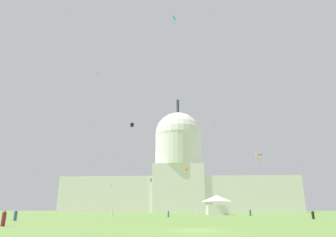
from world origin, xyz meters
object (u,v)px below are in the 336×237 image
object	(u,v)px
kite_black_mid	(132,125)
person_white_edge_east	(112,213)
kite_red_low	(259,156)
kite_white_high	(213,120)
kite_pink_high	(96,75)
person_denim_near_tree_east	(15,216)
kite_lime_mid	(114,159)
kite_cyan_high	(174,18)
kite_blue_low	(151,180)
person_black_lawn_far_left	(313,215)
kite_gold_mid	(257,155)
capitol_building	(179,176)
event_tent	(217,205)
person_teal_back_center	(168,214)
kite_green_low	(169,192)
kite_violet_low	(111,186)
person_maroon_near_tent	(4,219)
person_denim_back_left	(250,213)
kite_orange_low	(186,170)

from	to	relation	value
kite_black_mid	person_white_edge_east	bearing A→B (deg)	175.12
kite_red_low	kite_white_high	xyz separation A→B (m)	(-9.99, 34.40, 22.49)
kite_pink_high	person_white_edge_east	bearing A→B (deg)	145.11
person_denim_near_tree_east	kite_lime_mid	xyz separation A→B (m)	(0.62, 58.36, 18.23)
kite_cyan_high	kite_lime_mid	bearing A→B (deg)	111.07
kite_blue_low	kite_pink_high	size ratio (longest dim) A/B	2.14
kite_white_high	person_black_lawn_far_left	bearing A→B (deg)	10.18
person_black_lawn_far_left	person_white_edge_east	distance (m)	48.65
kite_gold_mid	capitol_building	bearing A→B (deg)	-88.36
event_tent	kite_gold_mid	xyz separation A→B (m)	(15.52, 8.78, 16.73)
kite_lime_mid	person_teal_back_center	bearing A→B (deg)	79.47
kite_gold_mid	kite_lime_mid	bearing A→B (deg)	-17.87
kite_green_low	kite_violet_low	bearing A→B (deg)	82.04
kite_red_low	kite_violet_low	bearing A→B (deg)	-118.88
event_tent	kite_violet_low	bearing A→B (deg)	155.32
person_black_lawn_far_left	kite_white_high	distance (m)	83.04
person_white_edge_east	kite_gold_mid	size ratio (longest dim) A/B	0.35
capitol_building	person_teal_back_center	world-z (taller)	capitol_building
person_teal_back_center	kite_pink_high	world-z (taller)	kite_pink_high
person_black_lawn_far_left	person_denim_near_tree_east	bearing A→B (deg)	170.48
person_maroon_near_tent	kite_red_low	distance (m)	77.71
kite_green_low	kite_violet_low	world-z (taller)	kite_violet_low
event_tent	kite_red_low	xyz separation A→B (m)	(13.74, -0.74, 14.78)
person_denim_back_left	capitol_building	bearing A→B (deg)	-21.87
person_denim_near_tree_east	kite_green_low	size ratio (longest dim) A/B	1.09
person_denim_back_left	kite_orange_low	world-z (taller)	kite_orange_low
event_tent	person_denim_near_tree_east	xyz separation A→B (m)	(-35.22, -49.03, -2.18)
kite_lime_mid	kite_pink_high	bearing A→B (deg)	51.08
person_denim_near_tree_east	kite_violet_low	xyz separation A→B (m)	(-0.90, 62.19, 8.87)
person_teal_back_center	kite_red_low	bearing A→B (deg)	-69.58
kite_green_low	kite_violet_low	distance (m)	50.73
kite_violet_low	kite_gold_mid	size ratio (longest dim) A/B	0.26
kite_orange_low	kite_cyan_high	xyz separation A→B (m)	(-2.48, -51.07, 28.31)
kite_orange_low	kite_violet_low	distance (m)	27.66
capitol_building	person_maroon_near_tent	xyz separation A→B (m)	(-14.69, -157.01, -21.00)
kite_red_low	kite_gold_mid	distance (m)	9.88
capitol_building	kite_black_mid	size ratio (longest dim) A/B	49.83
kite_lime_mid	person_black_lawn_far_left	bearing A→B (deg)	94.12
person_white_edge_east	kite_pink_high	size ratio (longest dim) A/B	1.14
capitol_building	kite_lime_mid	world-z (taller)	capitol_building
kite_pink_high	kite_black_mid	xyz separation A→B (m)	(5.96, 26.17, -7.12)
event_tent	kite_green_low	distance (m)	63.43
kite_orange_low	kite_green_low	size ratio (longest dim) A/B	2.51
capitol_building	kite_red_low	world-z (taller)	capitol_building
kite_cyan_high	kite_white_high	distance (m)	71.14
kite_orange_low	kite_pink_high	size ratio (longest dim) A/B	2.64
kite_orange_low	kite_violet_low	size ratio (longest dim) A/B	3.11
person_maroon_near_tent	kite_white_high	distance (m)	110.08
kite_orange_low	kite_violet_low	world-z (taller)	kite_orange_low
person_teal_back_center	kite_white_high	world-z (taller)	kite_white_high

